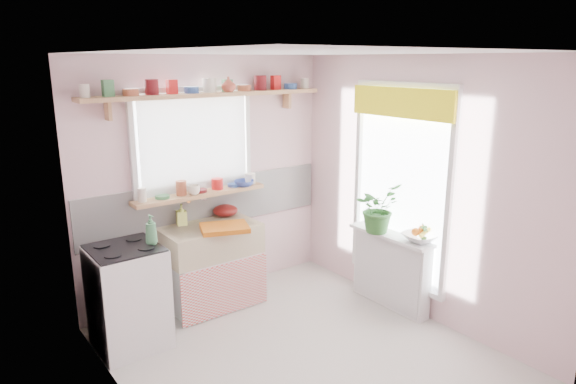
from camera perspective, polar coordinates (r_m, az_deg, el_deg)
room at (r=5.09m, az=1.53°, el=2.26°), size 3.20×3.20×3.20m
sink_unit at (r=5.30m, az=-8.48°, el=-8.06°), size 0.95×0.65×1.11m
cooker at (r=4.74m, az=-17.34°, el=-11.04°), size 0.58×0.58×0.93m
radiator_ledge at (r=5.35m, az=11.35°, el=-8.35°), size 0.22×0.95×0.78m
windowsill at (r=5.23m, az=-9.75°, el=-0.22°), size 1.40×0.22×0.04m
pine_shelf at (r=5.13m, az=-8.65°, el=10.66°), size 2.52×0.24×0.04m
shelf_crockery at (r=5.12m, az=-8.87°, el=11.48°), size 2.47×0.11×0.12m
sill_crockery at (r=5.20m, az=-9.95°, el=0.55°), size 1.35×0.11×0.12m
dish_tray at (r=5.01m, az=-7.06°, el=-3.97°), size 0.54×0.48×0.05m
colander at (r=5.44m, az=-6.97°, el=-2.04°), size 0.33×0.33×0.12m
jade_plant at (r=5.17m, az=9.93°, el=-1.75°), size 0.52×0.47×0.49m
fruit_bowl at (r=5.04m, az=14.49°, el=-4.91°), size 0.34×0.34×0.08m
herb_pot at (r=5.00m, az=14.88°, el=-4.45°), size 0.10×0.07×0.18m
soap_bottle_sink at (r=5.21m, az=-11.75°, el=-2.47°), size 0.12×0.12×0.21m
sill_cup at (r=5.12m, az=-10.42°, el=0.21°), size 0.12×0.12×0.09m
sill_bowl at (r=5.40m, az=-4.91°, el=0.97°), size 0.25×0.25×0.06m
shelf_vase at (r=5.16m, az=-6.63°, el=11.80°), size 0.17×0.17×0.15m
cooker_bottle at (r=4.53m, az=-14.98°, el=-4.07°), size 0.11×0.11×0.26m
fruit at (r=5.03m, az=14.52°, el=-4.22°), size 0.20×0.14×0.10m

